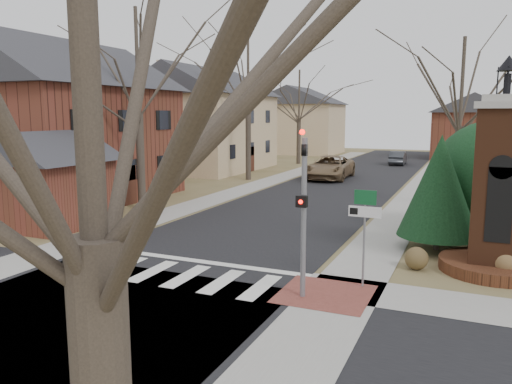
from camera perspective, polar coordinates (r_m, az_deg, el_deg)
The scene contains 26 objects.
ground at distance 14.89m, azimuth -11.60°, elevation -10.06°, with size 120.00×120.00×0.00m, color brown.
main_street at distance 34.78m, azimuth 9.68°, elevation 0.82°, with size 8.00×70.00×0.01m, color black.
cross_street at distance 12.72m, azimuth -19.61°, elevation -13.73°, with size 120.00×8.00×0.01m, color black.
crosswalk_zone at distance 15.51m, azimuth -9.89°, elevation -9.20°, with size 8.00×2.20×0.02m, color silver.
stop_bar at distance 16.72m, azimuth -7.03°, elevation -7.80°, with size 8.00×0.35×0.02m, color silver.
sidewalk_right_main at distance 33.93m, azimuth 18.23°, elevation 0.31°, with size 2.00×60.00×0.02m, color gray.
sidewalk_left at distance 36.36m, azimuth 1.70°, elevation 1.30°, with size 2.00×60.00×0.02m, color gray.
curb_apron at distance 13.77m, azimuth 7.88°, elevation -11.49°, with size 2.40×2.40×0.02m, color brown.
traffic_signal_pole at distance 12.84m, azimuth 5.46°, elevation -1.02°, with size 0.28×0.41×4.50m.
sign_post at distance 13.99m, azimuth 12.29°, elevation -3.03°, with size 0.90×0.07×2.75m.
brick_gate_monument at distance 16.68m, azimuth 25.95°, elevation -1.07°, with size 3.20×3.20×6.47m.
house_brick_left at distance 30.18m, azimuth -21.34°, elevation 8.02°, with size 9.80×11.80×9.42m.
house_stucco_left at distance 44.17m, azimuth -5.96°, elevation 8.55°, with size 9.80×12.80×9.28m.
garage_left at distance 23.25m, azimuth -22.67°, elevation 1.88°, with size 4.80×4.80×4.29m.
house_distant_left at distance 62.80m, azimuth 4.83°, elevation 8.33°, with size 10.80×8.80×8.53m.
house_distant_right at distance 59.47m, azimuth 23.53°, elevation 7.02°, with size 8.80×8.80×7.30m.
evergreen_near at distance 18.65m, azimuth 20.23°, elevation 0.65°, with size 2.80×2.80×4.10m.
evergreen_mass at distance 21.11m, azimuth 25.54°, elevation 1.51°, with size 4.80×4.80×4.80m, color black.
bare_tree_0 at distance 25.66m, azimuth -13.46°, elevation 15.13°, with size 8.05×8.05×11.15m.
bare_tree_1 at distance 36.90m, azimuth -0.91°, elevation 13.89°, with size 8.40×8.40×11.64m.
bare_tree_2 at distance 49.10m, azimuth 4.97°, elevation 11.43°, with size 7.35×7.35×10.19m.
bare_tree_3 at distance 27.54m, azimuth 22.55°, elevation 12.16°, with size 7.00×7.00×9.70m.
pickup_truck at distance 37.89m, azimuth 8.43°, elevation 2.80°, with size 2.84×6.17×1.71m, color brown.
distant_car at distance 50.08m, azimuth 15.93°, elevation 3.77°, with size 1.37×3.93×1.29m, color #383B40.
dry_shrub_left at distance 16.40m, azimuth 17.87°, elevation -7.23°, with size 0.72×0.72×0.72m, color brown.
dry_shrub_right at distance 16.67m, azimuth 26.64°, elevation -7.13°, with size 0.93×0.93×0.93m, color brown.
Camera 1 is at (8.22, -11.46, 4.78)m, focal length 35.00 mm.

